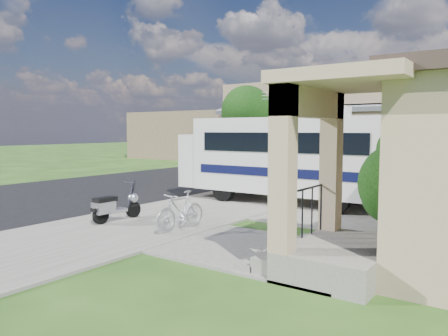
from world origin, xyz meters
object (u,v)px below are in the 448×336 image
Objects in this scene: shrub at (406,181)px; scooter at (114,206)px; bicycle at (181,213)px; motorhome at (286,156)px; van at (296,151)px; pickup_truck at (254,157)px; garden_hose at (312,250)px.

scooter is at bearing -157.71° from shrub.
bicycle is (2.10, 0.26, 0.01)m from scooter.
bicycle is at bearing -92.80° from motorhome.
shrub is 7.28m from scooter.
pickup_truck is at bearing -84.53° from van.
shrub is 5.28m from bicycle.
pickup_truck is (-11.13, 11.66, -0.47)m from shrub.
shrub is at bearing 32.68° from bicycle.
motorhome is 1.19× the size of pickup_truck.
van is at bearing 116.82° from garden_hose.
van reaches higher than garden_hose.
bicycle is (-0.15, -5.24, -1.15)m from motorhome.
scooter is 5.51m from garden_hose.
bicycle is 3.69× the size of garden_hose.
scooter is 21.71m from van.
garden_hose is at bearing 117.91° from pickup_truck.
scooter is at bearing -168.68° from bicycle.
scooter reaches higher than garden_hose.
shrub is 2.96m from garden_hose.
garden_hose is (9.94, -14.06, -0.77)m from pickup_truck.
garden_hose is at bearing -116.38° from shrub.
van is 23.31m from garden_hose.
shrub is 1.67× the size of scooter.
shrub is 0.41× the size of van.
bicycle is 0.25× the size of van.
garden_hose is (3.39, 0.07, -0.38)m from bicycle.
pickup_truck is at bearing 119.11° from bicycle.
garden_hose is at bearing -59.12° from motorhome.
scooter is at bearing -76.00° from van.
pickup_truck is (-6.55, 14.14, 0.39)m from bicycle.
scooter is at bearing 99.83° from pickup_truck.
shrub is 0.42× the size of pickup_truck.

